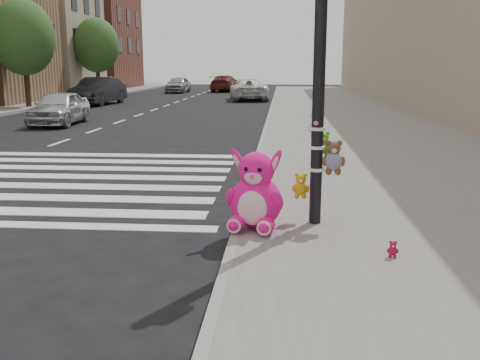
# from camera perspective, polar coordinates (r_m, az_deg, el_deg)

# --- Properties ---
(ground) EXTENTS (120.00, 120.00, 0.00)m
(ground) POSITION_cam_1_polar(r_m,az_deg,el_deg) (6.19, -16.21, -9.85)
(ground) COLOR black
(ground) RESTS_ON ground
(sidewalk_near) EXTENTS (7.00, 80.00, 0.14)m
(sidewalk_near) POSITION_cam_1_polar(r_m,az_deg,el_deg) (15.77, 15.00, 3.73)
(sidewalk_near) COLOR slate
(sidewalk_near) RESTS_ON ground
(curb_edge) EXTENTS (0.12, 80.00, 0.15)m
(curb_edge) POSITION_cam_1_polar(r_m,az_deg,el_deg) (15.51, 2.34, 4.00)
(curb_edge) COLOR gray
(curb_edge) RESTS_ON ground
(bld_far_d) EXTENTS (6.00, 8.00, 10.00)m
(bld_far_d) POSITION_cam_1_polar(r_m,az_deg,el_deg) (44.12, -19.74, 15.02)
(bld_far_d) COLOR tan
(bld_far_d) RESTS_ON ground
(bld_far_e) EXTENTS (6.00, 10.00, 9.00)m
(bld_far_e) POSITION_cam_1_polar(r_m,az_deg,el_deg) (54.34, -14.87, 14.11)
(bld_far_e) COLOR brown
(bld_far_e) RESTS_ON ground
(bld_near) EXTENTS (5.00, 60.00, 10.00)m
(bld_near) POSITION_cam_1_polar(r_m,az_deg,el_deg) (26.83, 23.77, 17.01)
(bld_near) COLOR tan
(bld_near) RESTS_ON ground
(signal_pole) EXTENTS (0.70, 0.48, 4.00)m
(signal_pole) POSITION_cam_1_polar(r_m,az_deg,el_deg) (7.19, 8.56, 8.08)
(signal_pole) COLOR black
(signal_pole) RESTS_ON sidewalk_near
(tree_far_b) EXTENTS (3.20, 3.20, 5.44)m
(tree_far_b) POSITION_cam_1_polar(r_m,az_deg,el_deg) (30.45, -22.12, 13.89)
(tree_far_b) COLOR #382619
(tree_far_b) RESTS_ON sidewalk_far
(tree_far_c) EXTENTS (3.20, 3.20, 5.44)m
(tree_far_c) POSITION_cam_1_polar(r_m,az_deg,el_deg) (40.62, -15.07, 13.70)
(tree_far_c) COLOR #382619
(tree_far_c) RESTS_ON sidewalk_far
(pink_bunny) EXTENTS (0.78, 0.88, 1.09)m
(pink_bunny) POSITION_cam_1_polar(r_m,az_deg,el_deg) (7.05, 1.66, -1.67)
(pink_bunny) COLOR #FE158E
(pink_bunny) RESTS_ON sidewalk_near
(red_teddy) EXTENTS (0.14, 0.11, 0.19)m
(red_teddy) POSITION_cam_1_polar(r_m,az_deg,el_deg) (6.32, 15.99, -7.08)
(red_teddy) COLOR #B21131
(red_teddy) RESTS_ON sidewalk_near
(car_silver_far) EXTENTS (1.77, 3.93, 1.31)m
(car_silver_far) POSITION_cam_1_polar(r_m,az_deg,el_deg) (22.02, -18.73, 7.31)
(car_silver_far) COLOR silver
(car_silver_far) RESTS_ON ground
(car_dark_far) EXTENTS (2.10, 4.94, 1.59)m
(car_dark_far) POSITION_cam_1_polar(r_m,az_deg,el_deg) (32.66, -14.89, 9.16)
(car_dark_far) COLOR black
(car_dark_far) RESTS_ON ground
(car_white_near) EXTENTS (2.96, 5.30, 1.40)m
(car_white_near) POSITION_cam_1_polar(r_m,az_deg,el_deg) (35.78, 0.92, 9.64)
(car_white_near) COLOR silver
(car_white_near) RESTS_ON ground
(car_maroon_near) EXTENTS (2.52, 5.01, 1.40)m
(car_maroon_near) POSITION_cam_1_polar(r_m,az_deg,el_deg) (47.57, -1.56, 10.26)
(car_maroon_near) COLOR #5C201A
(car_maroon_near) RESTS_ON ground
(car_silver_deep) EXTENTS (1.76, 4.05, 1.36)m
(car_silver_deep) POSITION_cam_1_polar(r_m,az_deg,el_deg) (45.82, -6.61, 10.09)
(car_silver_deep) COLOR #A5A5A9
(car_silver_deep) RESTS_ON ground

